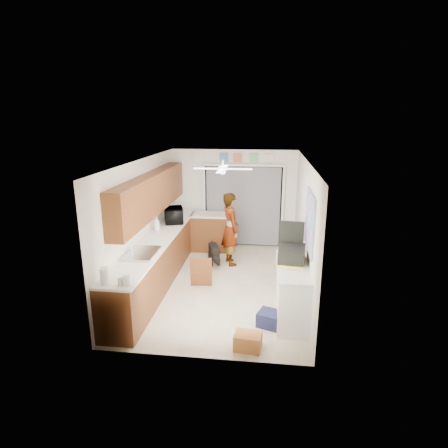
{
  "coord_description": "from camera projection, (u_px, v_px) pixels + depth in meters",
  "views": [
    {
      "loc": [
        0.9,
        -7.0,
        3.29
      ],
      "look_at": [
        0.0,
        0.4,
        1.15
      ],
      "focal_mm": 30.0,
      "sensor_mm": 36.0,
      "label": 1
    }
  ],
  "objects": [
    {
      "name": "faucet",
      "position": [
        132.0,
        248.0,
        6.62
      ],
      "size": [
        0.03,
        0.03,
        0.22
      ],
      "primitive_type": "cylinder",
      "color": "silver",
      "rests_on": "left_countertop"
    },
    {
      "name": "header_frame_2",
      "position": [
        238.0,
        158.0,
        9.4
      ],
      "size": [
        0.22,
        0.02,
        0.22
      ],
      "primitive_type": "cube",
      "color": "#D3674F",
      "rests_on": "wall_back"
    },
    {
      "name": "wall_left",
      "position": [
        143.0,
        222.0,
        7.53
      ],
      "size": [
        0.0,
        5.0,
        5.0
      ],
      "primitive_type": "plane",
      "rotation": [
        1.57,
        0.0,
        1.57
      ],
      "color": "white",
      "rests_on": "ground"
    },
    {
      "name": "right_counter_base",
      "position": [
        292.0,
        293.0,
        6.27
      ],
      "size": [
        0.5,
        1.4,
        0.9
      ],
      "primitive_type": "cube",
      "color": "white",
      "rests_on": "floor"
    },
    {
      "name": "curtain_panel",
      "position": [
        243.0,
        207.0,
        9.69
      ],
      "size": [
        1.9,
        0.03,
        2.05
      ],
      "primitive_type": "cube",
      "color": "gray",
      "rests_on": "wall_back"
    },
    {
      "name": "abstract_painting",
      "position": [
        310.0,
        221.0,
        6.1
      ],
      "size": [
        0.03,
        1.15,
        0.95
      ],
      "primitive_type": "cube",
      "color": "#F95BBC",
      "rests_on": "wall_right"
    },
    {
      "name": "door_trim_left",
      "position": [
        204.0,
        205.0,
        9.82
      ],
      "size": [
        0.06,
        0.04,
        2.1
      ],
      "primitive_type": "cube",
      "color": "white",
      "rests_on": "wall_back"
    },
    {
      "name": "door_trim_head",
      "position": [
        244.0,
        165.0,
        9.41
      ],
      "size": [
        2.1,
        0.04,
        0.06
      ],
      "primitive_type": "cube",
      "color": "white",
      "rests_on": "wall_back"
    },
    {
      "name": "jar_a",
      "position": [
        126.0,
        281.0,
        5.39
      ],
      "size": [
        0.14,
        0.14,
        0.15
      ],
      "primitive_type": "cylinder",
      "rotation": [
        0.0,
        0.0,
        0.33
      ],
      "color": "silver",
      "rests_on": "left_countertop"
    },
    {
      "name": "header_frame_1",
      "position": [
        224.0,
        158.0,
        9.44
      ],
      "size": [
        0.22,
        0.02,
        0.22
      ],
      "primitive_type": "cube",
      "color": "#4A7EC6",
      "rests_on": "wall_back"
    },
    {
      "name": "suitcase_rim",
      "position": [
        291.0,
        261.0,
        6.32
      ],
      "size": [
        0.5,
        0.63,
        0.02
      ],
      "primitive_type": "cube",
      "rotation": [
        0.0,
        0.0,
        -0.12
      ],
      "color": "yellow",
      "rests_on": "suitcase"
    },
    {
      "name": "peninsula_top",
      "position": [
        212.0,
        215.0,
        9.4
      ],
      "size": [
        1.04,
        0.64,
        0.04
      ],
      "primitive_type": "cube",
      "color": "white",
      "rests_on": "peninsula_base"
    },
    {
      "name": "route66_sign",
      "position": [
        197.0,
        157.0,
        9.52
      ],
      "size": [
        0.22,
        0.02,
        0.26
      ],
      "primitive_type": "cube",
      "color": "silver",
      "rests_on": "wall_back"
    },
    {
      "name": "wall_front",
      "position": [
        198.0,
        277.0,
        4.96
      ],
      "size": [
        3.2,
        0.0,
        3.2
      ],
      "primitive_type": "plane",
      "rotation": [
        -1.57,
        0.0,
        0.0
      ],
      "color": "white",
      "rests_on": "ground"
    },
    {
      "name": "left_base_cabinets",
      "position": [
        159.0,
        260.0,
        7.72
      ],
      "size": [
        0.6,
        4.8,
        0.9
      ],
      "primitive_type": "cube",
      "color": "brown",
      "rests_on": "floor"
    },
    {
      "name": "cardboard_box",
      "position": [
        248.0,
        341.0,
        5.48
      ],
      "size": [
        0.42,
        0.34,
        0.24
      ],
      "primitive_type": "cube",
      "rotation": [
        0.0,
        0.0,
        -0.12
      ],
      "color": "#BB753A",
      "rests_on": "floor"
    },
    {
      "name": "header_frame_3",
      "position": [
        254.0,
        158.0,
        9.36
      ],
      "size": [
        0.22,
        0.02,
        0.22
      ],
      "primitive_type": "cube",
      "color": "#6FC387",
      "rests_on": "wall_back"
    },
    {
      "name": "peninsula_base",
      "position": [
        212.0,
        233.0,
        9.53
      ],
      "size": [
        1.0,
        0.6,
        0.9
      ],
      "primitive_type": "cube",
      "color": "brown",
      "rests_on": "floor"
    },
    {
      "name": "dog",
      "position": [
        214.0,
        253.0,
        8.65
      ],
      "size": [
        0.46,
        0.69,
        0.5
      ],
      "primitive_type": "cube",
      "rotation": [
        0.0,
        0.0,
        0.32
      ],
      "color": "black",
      "rests_on": "floor"
    },
    {
      "name": "ceiling",
      "position": [
        221.0,
        161.0,
        7.0
      ],
      "size": [
        5.0,
        5.0,
        0.0
      ],
      "primitive_type": "plane",
      "rotation": [
        3.14,
        0.0,
        0.0
      ],
      "color": "white",
      "rests_on": "ground"
    },
    {
      "name": "floor",
      "position": [
        222.0,
        283.0,
        7.69
      ],
      "size": [
        5.0,
        5.0,
        0.0
      ],
      "primitive_type": "plane",
      "color": "#BAAD95",
      "rests_on": "ground"
    },
    {
      "name": "sink_basin",
      "position": [
        142.0,
        254.0,
        6.62
      ],
      "size": [
        0.5,
        0.76,
        0.06
      ],
      "primitive_type": "cube",
      "color": "silver",
      "rests_on": "left_countertop"
    },
    {
      "name": "right_counter_top",
      "position": [
        293.0,
        267.0,
        6.14
      ],
      "size": [
        0.54,
        1.44,
        0.04
      ],
      "primitive_type": "cube",
      "color": "white",
      "rests_on": "right_counter_base"
    },
    {
      "name": "microwave",
      "position": [
        174.0,
        215.0,
        8.63
      ],
      "size": [
        0.58,
        0.71,
        0.34
      ],
      "primitive_type": "imported",
      "rotation": [
        0.0,
        0.0,
        1.89
      ],
      "color": "black",
      "rests_on": "left_countertop"
    },
    {
      "name": "upper_cabinets",
      "position": [
        152.0,
        193.0,
        7.55
      ],
      "size": [
        0.32,
        4.0,
        0.8
      ],
      "primitive_type": "cube",
      "color": "brown",
      "rests_on": "wall_left"
    },
    {
      "name": "left_countertop",
      "position": [
        159.0,
        238.0,
        7.59
      ],
      "size": [
        0.62,
        4.8,
        0.04
      ],
      "primitive_type": "cube",
      "color": "white",
      "rests_on": "left_base_cabinets"
    },
    {
      "name": "man",
      "position": [
        231.0,
        229.0,
        8.5
      ],
      "size": [
        0.61,
        0.72,
        1.67
      ],
      "primitive_type": "imported",
      "rotation": [
        0.0,
        0.0,
        1.98
      ],
      "color": "white",
      "rests_on": "floor"
    },
    {
      "name": "jar_b",
      "position": [
        120.0,
        281.0,
        5.41
      ],
      "size": [
        0.1,
        0.1,
        0.12
      ],
      "primitive_type": "cylinder",
      "rotation": [
        0.0,
        0.0,
        0.34
      ],
      "color": "silver",
      "rests_on": "left_countertop"
    },
    {
      "name": "soap_bottle",
      "position": [
        157.0,
        223.0,
        7.98
      ],
      "size": [
        0.16,
        0.16,
        0.32
      ],
      "primitive_type": "imported",
      "rotation": [
        0.0,
        0.0,
        -0.33
      ],
      "color": "silver",
      "rests_on": "left_countertop"
    },
    {
      "name": "header_frame_4",
      "position": [
        270.0,
        158.0,
        9.31
      ],
      "size": [
        0.22,
        0.02,
        0.22
      ],
      "primitive_type": "cube",
      "color": "silver",
      "rests_on": "wall_back"
    },
    {
      "name": "wall_back",
      "position": [
        234.0,
        198.0,
        9.73
      ],
      "size": [
        3.2,
        0.0,
        3.2
      ],
      "primitive_type": "plane",
      "rotation": [
        1.57,
        0.0,
        0.0
      ],
      "color": "white",
      "rests_on": "ground"
    },
    {
      "name": "back_opening_recess",
      "position": [
        243.0,
        206.0,
        9.73
      ],
      "size": [
        2.0,
        0.06,
        2.1
      ],
      "primitive_type": "cube",
      "color": "black",
      "rests_on": "wall_back"
    },
    {
      "name": "cabinet_door_panel",
      "position": [
        201.0,
        272.0,
        7.42
      ],
      "size": [
        0.45,
        0.22,
        0.64
      ],
      "primitive_type": "cube",
      "rotation": [
        0.21,
        0.0,
        0.12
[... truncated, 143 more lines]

